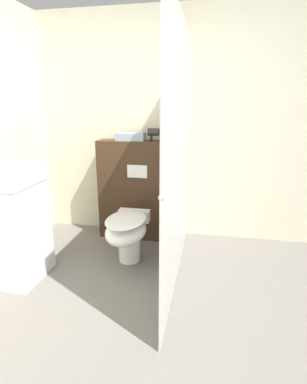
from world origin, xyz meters
TOP-DOWN VIEW (x-y plane):
  - ground_plane at (0.00, 0.00)m, footprint 12.00×12.00m
  - wall_back at (0.00, 1.97)m, footprint 8.00×0.06m
  - partition_panel at (-0.11, 1.76)m, footprint 0.94×0.25m
  - shower_glass at (0.41, 1.01)m, footprint 0.04×1.86m
  - toilet at (-0.09, 1.13)m, footprint 0.38×0.64m
  - sink_vanity at (-1.04, 0.70)m, footprint 0.53×0.51m
  - hair_drier at (0.05, 1.78)m, footprint 0.15×0.08m
  - folded_towel at (-0.21, 1.74)m, footprint 0.31×0.15m

SIDE VIEW (x-z plane):
  - ground_plane at x=0.00m, z-range 0.00..0.00m
  - toilet at x=-0.09m, z-range 0.08..0.57m
  - sink_vanity at x=-1.04m, z-range -0.07..1.10m
  - partition_panel at x=-0.11m, z-range 0.00..1.13m
  - shower_glass at x=0.41m, z-range 0.00..2.13m
  - folded_towel at x=-0.21m, z-range 1.13..1.22m
  - hair_drier at x=0.05m, z-range 1.15..1.29m
  - wall_back at x=0.00m, z-range 0.00..2.50m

